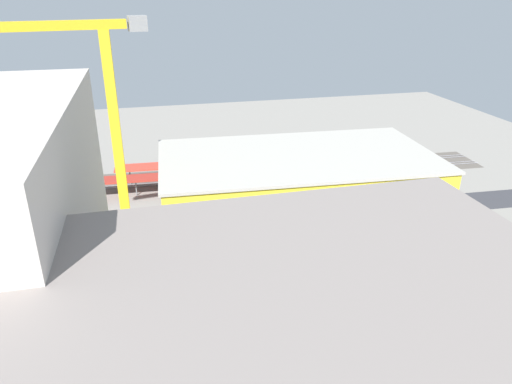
{
  "coord_description": "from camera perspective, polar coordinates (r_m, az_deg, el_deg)",
  "views": [
    {
      "loc": [
        22.66,
        88.94,
        44.67
      ],
      "look_at": [
        1.15,
        -0.59,
        4.49
      ],
      "focal_mm": 33.32,
      "sensor_mm": 36.0,
      "label": 1
    }
  ],
  "objects": [
    {
      "name": "parked_car_4",
      "position": [
        102.38,
        1.34,
        -1.81
      ],
      "size": [
        4.76,
        2.19,
        1.82
      ],
      "color": "black",
      "rests_on": "ground"
    },
    {
      "name": "locomotive",
      "position": [
        127.42,
        4.38,
        3.81
      ],
      "size": [
        16.53,
        3.36,
        4.88
      ],
      "color": "black",
      "rests_on": "ground"
    },
    {
      "name": "street_tree_5",
      "position": [
        91.6,
        2.06,
        -1.74
      ],
      "size": [
        5.89,
        5.89,
        8.48
      ],
      "color": "brown",
      "rests_on": "ground"
    },
    {
      "name": "track_rails",
      "position": [
        121.98,
        -1.87,
        2.17
      ],
      "size": [
        129.71,
        13.71,
        0.12
      ],
      "color": "#9E9EA8",
      "rests_on": "ground"
    },
    {
      "name": "tower_crane",
      "position": [
        71.64,
        -18.33,
        5.97
      ],
      "size": [
        29.01,
        5.85,
        40.96
      ],
      "color": "gray",
      "rests_on": "ground"
    },
    {
      "name": "ground_plane",
      "position": [
        102.08,
        0.7,
        -2.38
      ],
      "size": [
        207.8,
        207.8,
        0.0
      ],
      "primitive_type": "plane",
      "color": "gray",
      "rests_on": "ground"
    },
    {
      "name": "street_tree_4",
      "position": [
        102.15,
        15.25,
        -0.12
      ],
      "size": [
        4.0,
        4.0,
        7.11
      ],
      "color": "brown",
      "rests_on": "ground"
    },
    {
      "name": "street_tree_1",
      "position": [
        99.48,
        12.43,
        -0.18
      ],
      "size": [
        5.9,
        5.9,
        8.49
      ],
      "color": "brown",
      "rests_on": "ground"
    },
    {
      "name": "parked_car_6",
      "position": [
        99.57,
        -6.57,
        -2.8
      ],
      "size": [
        4.83,
        2.29,
        1.6
      ],
      "color": "black",
      "rests_on": "ground"
    },
    {
      "name": "street_asphalt",
      "position": [
        99.09,
        1.19,
        -3.23
      ],
      "size": [
        130.17,
        15.73,
        0.01
      ],
      "primitive_type": "cube",
      "rotation": [
        0.0,
        0.0,
        -0.05
      ],
      "color": "#38383D",
      "rests_on": "ground"
    },
    {
      "name": "passenger_coach",
      "position": [
        135.77,
        13.93,
        5.01
      ],
      "size": [
        17.39,
        3.72,
        5.78
      ],
      "color": "black",
      "rests_on": "ground"
    },
    {
      "name": "street_tree_3",
      "position": [
        96.93,
        8.76,
        -1.33
      ],
      "size": [
        5.12,
        5.12,
        6.89
      ],
      "color": "brown",
      "rests_on": "ground"
    },
    {
      "name": "parked_car_1",
      "position": [
        108.4,
        11.63,
        -0.86
      ],
      "size": [
        4.61,
        2.23,
        1.61
      ],
      "color": "black",
      "rests_on": "ground"
    },
    {
      "name": "parked_car_3",
      "position": [
        103.19,
        4.66,
        -1.7
      ],
      "size": [
        4.39,
        1.96,
        1.66
      ],
      "color": "black",
      "rests_on": "ground"
    },
    {
      "name": "construction_roof_slab",
      "position": [
        72.75,
        5.02,
        4.34
      ],
      "size": [
        42.84,
        25.05,
        0.4
      ],
      "primitive_type": "cube",
      "rotation": [
        0.0,
        0.0,
        -0.05
      ],
      "color": "#B7B2A8",
      "rests_on": "construction_building"
    },
    {
      "name": "platform_canopy_near",
      "position": [
        111.56,
        -6.54,
        2.15
      ],
      "size": [
        67.43,
        7.84,
        4.46
      ],
      "color": "#A82D23",
      "rests_on": "ground"
    },
    {
      "name": "box_truck_0",
      "position": [
        92.05,
        -8.48,
        -4.58
      ],
      "size": [
        9.21,
        3.27,
        3.36
      ],
      "color": "black",
      "rests_on": "ground"
    },
    {
      "name": "platform_canopy_far",
      "position": [
        120.05,
        -0.09,
        3.85
      ],
      "size": [
        69.04,
        8.65,
        4.35
      ],
      "color": "#C63D2D",
      "rests_on": "ground"
    },
    {
      "name": "rail_bed",
      "position": [
        122.05,
        -1.87,
        2.09
      ],
      "size": [
        130.4,
        20.13,
        0.01
      ],
      "primitive_type": "cube",
      "rotation": [
        0.0,
        0.0,
        -0.05
      ],
      "color": "#5B544C",
      "rests_on": "ground"
    },
    {
      "name": "street_tree_2",
      "position": [
        107.73,
        21.02,
        0.1
      ],
      "size": [
        4.32,
        4.32,
        6.82
      ],
      "color": "brown",
      "rests_on": "ground"
    },
    {
      "name": "construction_building",
      "position": [
        76.84,
        4.74,
        -3.08
      ],
      "size": [
        42.21,
        24.42,
        20.62
      ],
      "primitive_type": "cube",
      "rotation": [
        0.0,
        0.0,
        -0.05
      ],
      "color": "yellow",
      "rests_on": "ground"
    },
    {
      "name": "parked_car_2",
      "position": [
        105.47,
        8.22,
        -1.3
      ],
      "size": [
        4.05,
        1.76,
        1.67
      ],
      "color": "black",
      "rests_on": "ground"
    },
    {
      "name": "parked_car_0",
      "position": [
        111.29,
        14.89,
        -0.47
      ],
      "size": [
        4.4,
        2.08,
        1.87
      ],
      "color": "black",
      "rests_on": "ground"
    },
    {
      "name": "box_truck_1",
      "position": [
        93.23,
        -7.64,
        -4.08
      ],
      "size": [
        9.56,
        3.55,
        3.57
      ],
      "color": "black",
      "rests_on": "ground"
    },
    {
      "name": "street_tree_0",
      "position": [
        91.05,
        -5.41,
        -2.16
      ],
      "size": [
        5.3,
        5.3,
        7.97
      ],
      "color": "brown",
      "rests_on": "ground"
    },
    {
      "name": "parked_car_5",
      "position": [
        100.45,
        -2.43,
        -2.39
      ],
      "size": [
        4.49,
        2.0,
        1.65
      ],
      "color": "black",
      "rests_on": "ground"
    },
    {
      "name": "traffic_light",
      "position": [
        99.88,
        -4.3,
        -0.49
      ],
      "size": [
        0.5,
        0.36,
        6.08
      ],
      "color": "#333333",
      "rests_on": "ground"
    }
  ]
}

